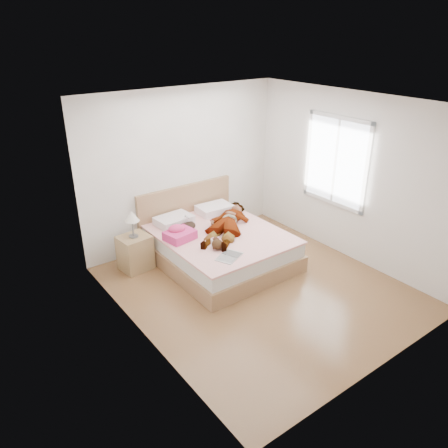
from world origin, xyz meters
The scene contains 11 objects.
ground centered at (0.00, 0.00, 0.00)m, with size 4.00×4.00×0.00m, color #502B19.
woman centered at (0.22, 1.05, 0.62)m, with size 0.63×1.67×0.23m, color white.
hair centered at (-0.35, 1.50, 0.55)m, with size 0.39×0.48×0.07m, color black.
phone centered at (-0.28, 1.45, 0.68)m, with size 0.04×0.09×0.01m, color silver.
room_shell centered at (1.77, 0.30, 1.50)m, with size 4.00×4.00×4.00m.
bed centered at (0.00, 1.04, 0.28)m, with size 1.80×2.08×1.00m.
towel centered at (-0.62, 1.14, 0.60)m, with size 0.47×0.40×0.22m.
magazine centered at (-0.35, 0.25, 0.52)m, with size 0.45×0.38×0.02m.
coffee_mug centered at (-0.31, 0.67, 0.56)m, with size 0.13×0.09×0.10m.
plush_toy centered at (-0.33, 0.57, 0.58)m, with size 0.23×0.28×0.14m.
nightstand centered at (-1.17, 1.56, 0.32)m, with size 0.49×0.44×0.97m.
Camera 1 is at (-3.56, -3.98, 3.46)m, focal length 35.00 mm.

